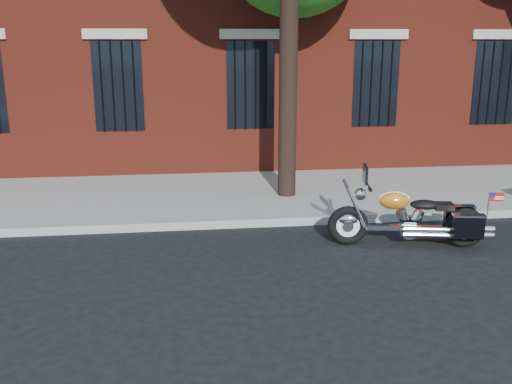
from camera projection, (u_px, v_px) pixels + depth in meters
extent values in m
plane|color=black|center=(287.00, 253.00, 8.91)|extent=(120.00, 120.00, 0.00)
cube|color=gray|center=(274.00, 221.00, 10.21)|extent=(40.00, 0.16, 0.15)
cube|color=gray|center=(260.00, 194.00, 12.01)|extent=(40.00, 3.60, 0.15)
cube|color=black|center=(250.00, 85.00, 13.24)|extent=(1.10, 0.14, 2.00)
cube|color=#B2A893|center=(250.00, 34.00, 12.91)|extent=(1.40, 0.20, 0.22)
cylinder|color=black|center=(251.00, 86.00, 13.16)|extent=(0.04, 0.04, 2.00)
cylinder|color=black|center=(288.00, 78.00, 11.10)|extent=(0.36, 0.36, 5.00)
torus|color=black|center=(348.00, 225.00, 9.19)|extent=(0.67, 0.26, 0.65)
torus|color=black|center=(465.00, 228.00, 9.08)|extent=(0.67, 0.26, 0.65)
cylinder|color=white|center=(348.00, 225.00, 9.19)|extent=(0.49, 0.15, 0.49)
cylinder|color=white|center=(465.00, 228.00, 9.08)|extent=(0.49, 0.15, 0.49)
ellipsoid|color=white|center=(348.00, 220.00, 9.16)|extent=(0.36, 0.18, 0.19)
ellipsoid|color=orange|center=(465.00, 221.00, 9.05)|extent=(0.36, 0.20, 0.19)
cube|color=white|center=(406.00, 228.00, 9.14)|extent=(1.45, 0.36, 0.08)
cylinder|color=white|center=(409.00, 229.00, 9.14)|extent=(0.34, 0.23, 0.31)
cylinder|color=white|center=(443.00, 232.00, 8.94)|extent=(1.21, 0.31, 0.09)
ellipsoid|color=orange|center=(394.00, 201.00, 9.03)|extent=(0.52, 0.36, 0.28)
ellipsoid|color=black|center=(425.00, 205.00, 9.02)|extent=(0.51, 0.36, 0.15)
cube|color=black|center=(459.00, 216.00, 9.29)|extent=(0.49, 0.24, 0.37)
cube|color=black|center=(468.00, 226.00, 8.81)|extent=(0.49, 0.24, 0.37)
cylinder|color=white|center=(367.00, 184.00, 8.99)|extent=(0.17, 0.75, 0.04)
sphere|color=white|center=(360.00, 194.00, 9.04)|extent=(0.23, 0.23, 0.19)
cube|color=black|center=(365.00, 174.00, 8.95)|extent=(0.11, 0.39, 0.27)
cube|color=red|center=(496.00, 197.00, 8.62)|extent=(0.21, 0.05, 0.14)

